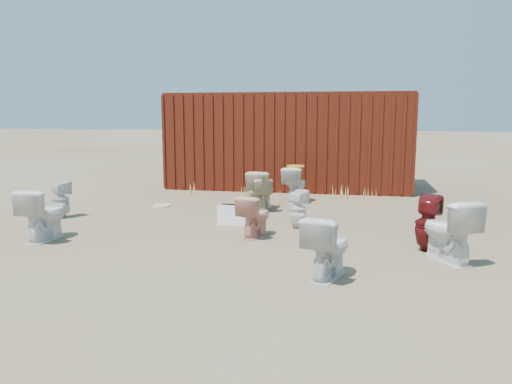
% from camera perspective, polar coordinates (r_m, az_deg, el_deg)
% --- Properties ---
extents(ground, '(100.00, 100.00, 0.00)m').
position_cam_1_polar(ground, '(8.16, -0.81, -4.46)').
color(ground, brown).
rests_on(ground, ground).
extents(shipping_container, '(6.00, 2.40, 2.40)m').
position_cam_1_polar(shipping_container, '(13.09, 3.88, 5.88)').
color(shipping_container, '#430F0B').
rests_on(shipping_container, ground).
extents(toilet_front_a, '(0.49, 0.80, 0.79)m').
position_cam_1_polar(toilet_front_a, '(8.14, -23.13, -2.35)').
color(toilet_front_a, white).
rests_on(toilet_front_a, ground).
extents(toilet_front_pink, '(0.53, 0.72, 0.66)m').
position_cam_1_polar(toilet_front_pink, '(7.72, -0.15, -2.73)').
color(toilet_front_pink, '#EBA188').
rests_on(toilet_front_pink, ground).
extents(toilet_front_c, '(0.63, 0.83, 0.75)m').
position_cam_1_polar(toilet_front_c, '(5.84, 8.17, -6.20)').
color(toilet_front_c, silver).
rests_on(toilet_front_c, ground).
extents(toilet_front_maroon, '(0.45, 0.45, 0.78)m').
position_cam_1_polar(toilet_front_maroon, '(7.29, 19.07, -3.43)').
color(toilet_front_maroon, '#580F0F').
rests_on(toilet_front_maroon, ground).
extents(toilet_front_e, '(0.79, 0.93, 0.82)m').
position_cam_1_polar(toilet_front_e, '(6.86, 21.12, -4.11)').
color(toilet_front_e, white).
rests_on(toilet_front_e, ground).
extents(toilet_back_a, '(0.42, 0.42, 0.69)m').
position_cam_1_polar(toilet_back_a, '(9.77, -21.47, -0.78)').
color(toilet_back_a, silver).
rests_on(toilet_back_a, ground).
extents(toilet_back_beige_left, '(0.63, 0.74, 0.65)m').
position_cam_1_polar(toilet_back_beige_left, '(9.80, 0.31, -0.25)').
color(toilet_back_beige_left, '#C5B690').
rests_on(toilet_back_beige_left, ground).
extents(toilet_back_beige_right, '(0.51, 0.81, 0.79)m').
position_cam_1_polar(toilet_back_beige_right, '(9.87, 0.63, 0.21)').
color(toilet_back_beige_right, beige).
rests_on(toilet_back_beige_right, ground).
extents(toilet_back_yellowlid, '(0.56, 0.81, 0.76)m').
position_cam_1_polar(toilet_back_yellowlid, '(10.80, 4.51, 0.87)').
color(toilet_back_yellowlid, white).
rests_on(toilet_back_yellowlid, ground).
extents(toilet_back_e, '(0.40, 0.40, 0.64)m').
position_cam_1_polar(toilet_back_e, '(8.31, 4.78, -1.97)').
color(toilet_back_e, white).
rests_on(toilet_back_e, ground).
extents(yellow_lid, '(0.39, 0.48, 0.02)m').
position_cam_1_polar(yellow_lid, '(10.75, 4.54, 2.96)').
color(yellow_lid, gold).
rests_on(yellow_lid, toilet_back_yellowlid).
extents(loose_tank, '(0.51, 0.24, 0.35)m').
position_cam_1_polar(loose_tank, '(8.60, -2.68, -2.57)').
color(loose_tank, white).
rests_on(loose_tank, ground).
extents(loose_lid_near, '(0.49, 0.57, 0.02)m').
position_cam_1_polar(loose_lid_near, '(10.35, 0.79, -1.53)').
color(loose_lid_near, beige).
rests_on(loose_lid_near, ground).
extents(loose_lid_far, '(0.41, 0.50, 0.02)m').
position_cam_1_polar(loose_lid_far, '(10.50, -10.69, -1.54)').
color(loose_lid_far, beige).
rests_on(loose_lid_far, ground).
extents(weed_clump_a, '(0.36, 0.36, 0.32)m').
position_cam_1_polar(weed_clump_a, '(11.79, -7.49, 0.41)').
color(weed_clump_a, tan).
rests_on(weed_clump_a, ground).
extents(weed_clump_b, '(0.32, 0.32, 0.28)m').
position_cam_1_polar(weed_clump_b, '(10.37, 2.82, -0.80)').
color(weed_clump_b, tan).
rests_on(weed_clump_b, ground).
extents(weed_clump_c, '(0.36, 0.36, 0.34)m').
position_cam_1_polar(weed_clump_c, '(10.89, 13.00, -0.39)').
color(weed_clump_c, tan).
rests_on(weed_clump_c, ground).
extents(weed_clump_d, '(0.30, 0.30, 0.26)m').
position_cam_1_polar(weed_clump_d, '(11.43, -1.33, 0.07)').
color(weed_clump_d, tan).
rests_on(weed_clump_d, ground).
extents(weed_clump_e, '(0.34, 0.34, 0.31)m').
position_cam_1_polar(weed_clump_e, '(11.40, 9.65, 0.04)').
color(weed_clump_e, tan).
rests_on(weed_clump_e, ground).
extents(weed_clump_f, '(0.28, 0.28, 0.27)m').
position_cam_1_polar(weed_clump_f, '(8.41, 19.45, -3.63)').
color(weed_clump_f, tan).
rests_on(weed_clump_f, ground).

